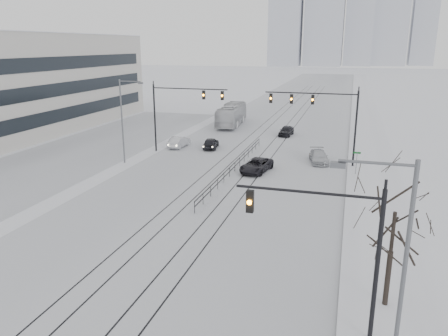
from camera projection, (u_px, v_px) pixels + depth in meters
road at (281, 123)px, 72.16m from camera, size 22.00×260.00×0.02m
sidewalk_east at (367, 126)px, 68.51m from camera, size 5.00×260.00×0.16m
curb at (351, 126)px, 69.17m from camera, size 0.10×260.00×0.12m
parking_strip at (90, 148)px, 54.43m from camera, size 14.00×60.00×0.03m
tram_rails at (256, 149)px, 53.67m from camera, size 5.30×180.00×0.01m
skyline at (348, 13)px, 259.83m from camera, size 96.00×48.00×72.00m
traffic_mast_near at (338, 242)px, 18.12m from camera, size 6.10×0.37×7.00m
traffic_mast_ne at (323, 112)px, 45.29m from camera, size 9.60×0.37×8.00m
traffic_mast_nw at (178, 106)px, 50.75m from camera, size 9.10×0.37×8.00m
street_light_east at (395, 268)px, 14.66m from camera, size 2.73×0.25×9.00m
street_light_west at (124, 115)px, 46.30m from camera, size 2.73×0.25×9.00m
bare_tree at (394, 222)px, 20.27m from camera, size 4.40×4.40×6.10m
median_fence at (235, 167)px, 44.30m from camera, size 0.06×24.00×1.00m
street_sign at (357, 160)px, 42.68m from camera, size 0.70×0.06×2.40m
sedan_sb_inner at (211, 143)px, 54.11m from camera, size 2.13×4.14×1.35m
sedan_sb_outer at (179, 142)px, 54.78m from camera, size 1.59×4.23×1.38m
sedan_nb_front at (256, 165)px, 44.14m from camera, size 3.03×5.13×1.34m
sedan_nb_right at (319, 157)px, 47.66m from camera, size 2.70×4.75×1.30m
sedan_nb_far at (286, 131)px, 61.82m from camera, size 1.95×4.14×1.37m
box_truck at (232, 115)px, 69.55m from camera, size 3.61×12.12×3.33m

